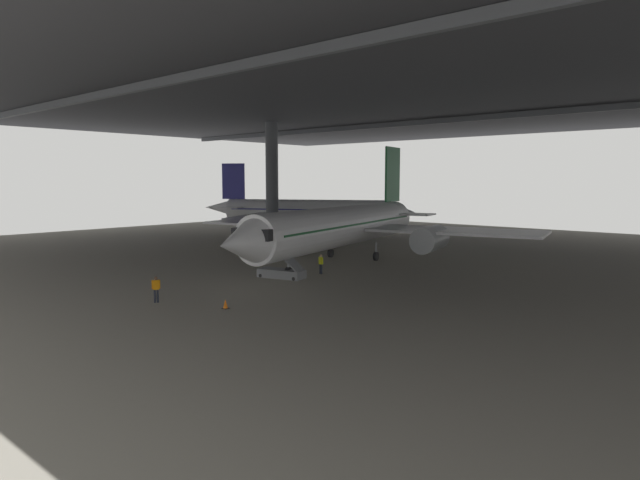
{
  "coord_description": "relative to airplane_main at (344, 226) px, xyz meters",
  "views": [
    {
      "loc": [
        32.62,
        -36.99,
        7.95
      ],
      "look_at": [
        -0.25,
        0.12,
        2.61
      ],
      "focal_mm": 31.21,
      "sensor_mm": 36.0,
      "label": 1
    }
  ],
  "objects": [
    {
      "name": "ground_plane",
      "position": [
        1.36,
        -4.83,
        -3.51
      ],
      "size": [
        110.0,
        110.0,
        0.0
      ],
      "primitive_type": "plane",
      "color": "gray"
    },
    {
      "name": "crew_worker_near_nose",
      "position": [
        2.38,
        -22.26,
        -2.52
      ],
      "size": [
        0.35,
        0.51,
        1.73
      ],
      "color": "#232838",
      "rests_on": "ground_plane"
    },
    {
      "name": "airplane_distant",
      "position": [
        -24.29,
        20.17,
        -0.23
      ],
      "size": [
        30.77,
        31.03,
        10.56
      ],
      "color": "white",
      "rests_on": "ground_plane"
    },
    {
      "name": "boarding_stairs",
      "position": [
        1.78,
        -10.32,
        -2.77
      ],
      "size": [
        4.47,
        2.35,
        4.72
      ],
      "color": "slate",
      "rests_on": "ground_plane"
    },
    {
      "name": "crew_worker_by_stairs",
      "position": [
        3.04,
        -6.78,
        -2.55
      ],
      "size": [
        0.54,
        0.28,
        1.68
      ],
      "color": "#232838",
      "rests_on": "ground_plane"
    },
    {
      "name": "airplane_main",
      "position": [
        0.0,
        0.0,
        0.0
      ],
      "size": [
        36.77,
        37.44,
        11.77
      ],
      "color": "white",
      "rests_on": "ground_plane"
    },
    {
      "name": "hangar_structure",
      "position": [
        1.26,
        8.92,
        13.3
      ],
      "size": [
        121.0,
        99.0,
        17.45
      ],
      "color": "#4C4F54",
      "rests_on": "ground_plane"
    },
    {
      "name": "traffic_cone_orange",
      "position": [
        7.11,
        -20.35,
        -3.22
      ],
      "size": [
        0.36,
        0.36,
        0.6
      ],
      "color": "black",
      "rests_on": "ground_plane"
    }
  ]
}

